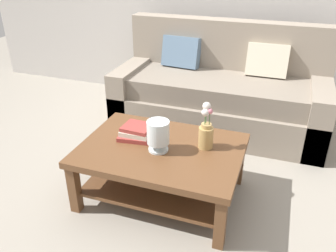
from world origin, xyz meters
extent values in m
plane|color=gray|center=(0.00, 0.00, 0.00)|extent=(10.00, 10.00, 0.00)
cube|color=gray|center=(0.13, 0.85, 0.18)|extent=(2.12, 0.90, 0.36)
cube|color=gray|center=(0.13, 0.82, 0.46)|extent=(1.88, 0.74, 0.20)
cube|color=gray|center=(0.13, 1.20, 0.71)|extent=(2.12, 0.20, 0.70)
cube|color=gray|center=(-0.83, 0.85, 0.30)|extent=(0.20, 0.90, 0.60)
cube|color=gray|center=(1.09, 0.85, 0.30)|extent=(0.20, 0.90, 0.60)
cube|color=slate|center=(-0.35, 1.06, 0.72)|extent=(0.42, 0.22, 0.34)
cube|color=beige|center=(0.55, 1.06, 0.72)|extent=(0.40, 0.19, 0.34)
cube|color=brown|center=(-0.03, -0.42, 0.41)|extent=(1.17, 0.84, 0.05)
cube|color=brown|center=(-0.56, -0.78, 0.19)|extent=(0.07, 0.07, 0.39)
cube|color=brown|center=(0.50, -0.78, 0.19)|extent=(0.07, 0.07, 0.39)
cube|color=brown|center=(-0.56, -0.05, 0.19)|extent=(0.07, 0.07, 0.39)
cube|color=brown|center=(0.50, -0.05, 0.19)|extent=(0.07, 0.07, 0.39)
cube|color=brown|center=(-0.03, -0.42, 0.14)|extent=(1.05, 0.72, 0.02)
cube|color=tan|center=(0.04, -0.43, 0.17)|extent=(0.31, 0.24, 0.03)
cube|color=beige|center=(0.04, -0.39, 0.20)|extent=(0.31, 0.25, 0.04)
cube|color=#51704C|center=(0.04, -0.41, 0.24)|extent=(0.29, 0.21, 0.03)
cube|color=#993833|center=(-0.24, -0.36, 0.45)|extent=(0.30, 0.21, 0.03)
cube|color=beige|center=(-0.25, -0.34, 0.49)|extent=(0.23, 0.20, 0.04)
cube|color=#993833|center=(-0.25, -0.34, 0.52)|extent=(0.22, 0.19, 0.03)
cylinder|color=silver|center=(-0.03, -0.46, 0.44)|extent=(0.14, 0.14, 0.02)
cylinder|color=silver|center=(-0.03, -0.46, 0.47)|extent=(0.04, 0.04, 0.05)
cylinder|color=silver|center=(-0.03, -0.46, 0.58)|extent=(0.16, 0.16, 0.17)
sphere|color=#993833|center=(-0.06, -0.46, 0.55)|extent=(0.05, 0.05, 0.05)
sphere|color=#2D333D|center=(-0.01, -0.45, 0.56)|extent=(0.06, 0.06, 0.06)
cylinder|color=tan|center=(0.27, -0.31, 0.52)|extent=(0.11, 0.11, 0.16)
cylinder|color=tan|center=(0.27, -0.31, 0.61)|extent=(0.07, 0.07, 0.03)
cylinder|color=#426638|center=(0.29, -0.31, 0.67)|extent=(0.01, 0.01, 0.09)
sphere|color=#C66B7A|center=(0.29, -0.31, 0.73)|extent=(0.04, 0.04, 0.04)
cylinder|color=#426638|center=(0.26, -0.29, 0.68)|extent=(0.01, 0.01, 0.11)
sphere|color=silver|center=(0.26, -0.29, 0.75)|extent=(0.06, 0.06, 0.06)
cylinder|color=#426638|center=(0.26, -0.32, 0.66)|extent=(0.01, 0.01, 0.08)
sphere|color=silver|center=(0.26, -0.32, 0.72)|extent=(0.05, 0.05, 0.05)
camera|label=1|loc=(0.74, -2.46, 1.75)|focal=37.38mm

